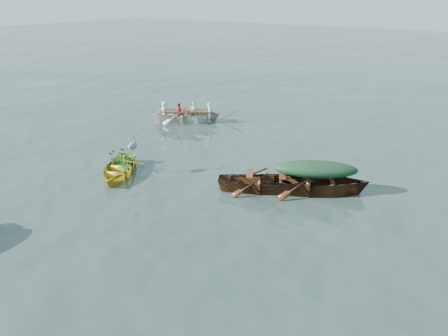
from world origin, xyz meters
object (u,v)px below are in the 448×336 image
(yellow_dinghy, at_px, (119,175))
(heron, at_px, (133,150))
(open_wooden_boat, at_px, (265,191))
(green_tarp_boat, at_px, (314,193))
(rowed_boat, at_px, (187,122))

(yellow_dinghy, distance_m, heron, 1.05)
(heron, bearing_deg, open_wooden_boat, -12.22)
(green_tarp_boat, xyz_separation_m, heron, (-5.74, -2.09, 0.90))
(yellow_dinghy, xyz_separation_m, rowed_boat, (-2.08, 6.41, 0.00))
(heron, bearing_deg, rowed_boat, 83.11)
(green_tarp_boat, distance_m, rowed_boat, 9.20)
(green_tarp_boat, xyz_separation_m, open_wooden_boat, (-1.34, -0.73, 0.00))
(green_tarp_boat, bearing_deg, heron, 81.57)
(yellow_dinghy, height_order, green_tarp_boat, green_tarp_boat)
(yellow_dinghy, xyz_separation_m, green_tarp_boat, (6.19, 2.41, 0.00))
(open_wooden_boat, bearing_deg, rowed_boat, 27.59)
(yellow_dinghy, height_order, rowed_boat, rowed_boat)
(rowed_boat, xyz_separation_m, heron, (2.54, -6.10, 0.90))
(yellow_dinghy, bearing_deg, green_tarp_boat, -8.23)
(yellow_dinghy, xyz_separation_m, open_wooden_boat, (4.85, 1.68, 0.00))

